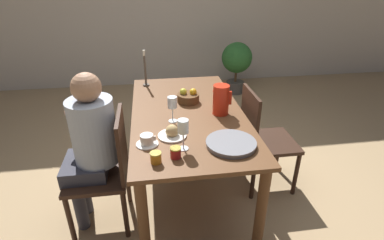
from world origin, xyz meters
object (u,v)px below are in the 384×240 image
chair_person_side (107,169)px  chair_opposite (262,137)px  teacup_near_person (147,140)px  wine_glass_juice (183,128)px  person_seated (90,141)px  bread_plate (172,133)px  jam_jar_red (176,152)px  jam_jar_amber (156,157)px  red_pitcher (221,100)px  candlestick_tall (145,72)px  fruit_bowl (188,97)px  serving_tray (231,143)px  potted_plant (237,61)px  wine_glass_water (172,103)px

chair_person_side → chair_opposite: size_ratio=1.00×
chair_person_side → teacup_near_person: chair_person_side is taller
chair_person_side → wine_glass_juice: bearing=-112.6°
person_seated → wine_glass_juice: size_ratio=5.77×
chair_person_side → wine_glass_juice: size_ratio=4.39×
chair_opposite → teacup_near_person: bearing=-67.3°
person_seated → bread_plate: (0.55, -0.09, 0.07)m
chair_person_side → person_seated: 0.24m
person_seated → jam_jar_red: 0.65m
teacup_near_person → jam_jar_red: (0.17, -0.17, 0.01)m
teacup_near_person → jam_jar_amber: bearing=-76.9°
person_seated → red_pitcher: bearing=-78.0°
chair_person_side → jam_jar_red: chair_person_side is taller
chair_opposite → jam_jar_amber: (-0.89, -0.60, 0.29)m
candlestick_tall → jam_jar_red: bearing=-82.6°
jam_jar_amber → fruit_bowl: bearing=70.2°
person_seated → candlestick_tall: size_ratio=3.43×
chair_opposite → teacup_near_person: size_ratio=6.17×
bread_plate → serving_tray: bearing=-25.1°
bread_plate → jam_jar_amber: bread_plate is taller
jam_jar_red → candlestick_tall: (-0.16, 1.24, 0.10)m
chair_person_side → teacup_near_person: 0.44m
chair_opposite → jam_jar_amber: chair_opposite is taller
wine_glass_juice → potted_plant: (1.11, 2.63, -0.39)m
teacup_near_person → jam_jar_red: size_ratio=2.12×
person_seated → candlestick_tall: (0.39, 0.90, 0.17)m
teacup_near_person → fruit_bowl: fruit_bowl is taller
teacup_near_person → fruit_bowl: bearing=61.1°
fruit_bowl → candlestick_tall: 0.57m
fruit_bowl → person_seated: bearing=-148.0°
wine_glass_juice → bread_plate: wine_glass_juice is taller
jam_jar_amber → person_seated: bearing=138.8°
chair_person_side → jam_jar_red: 0.63m
chair_person_side → candlestick_tall: size_ratio=2.61×
chair_person_side → jam_jar_amber: chair_person_side is taller
chair_person_side → jam_jar_red: size_ratio=13.06×
red_pitcher → wine_glass_juice: size_ratio=1.14×
wine_glass_water → red_pitcher: bearing=11.7°
chair_opposite → candlestick_tall: size_ratio=2.61×
teacup_near_person → potted_plant: teacup_near_person is taller
chair_opposite → potted_plant: bearing=169.6°
fruit_bowl → chair_opposite: bearing=-22.3°
chair_opposite → fruit_bowl: (-0.59, 0.24, 0.30)m
red_pitcher → bread_plate: size_ratio=1.19×
wine_glass_water → teacup_near_person: (-0.19, -0.30, -0.11)m
wine_glass_juice → jam_jar_amber: size_ratio=2.97×
chair_person_side → serving_tray: bearing=-105.0°
teacup_near_person → jam_jar_amber: teacup_near_person is taller
jam_jar_amber → potted_plant: bearing=65.0°
bread_plate → wine_glass_juice: bearing=-71.3°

